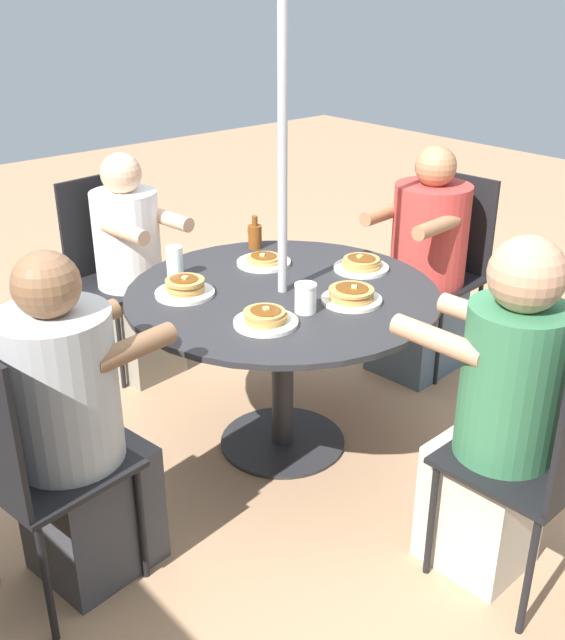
# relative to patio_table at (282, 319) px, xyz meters

# --- Properties ---
(ground_plane) EXTENTS (12.00, 12.00, 0.00)m
(ground_plane) POSITION_rel_patio_table_xyz_m (0.00, 0.00, -0.59)
(ground_plane) COLOR tan
(patio_table) EXTENTS (1.25, 1.25, 0.72)m
(patio_table) POSITION_rel_patio_table_xyz_m (0.00, 0.00, 0.00)
(patio_table) COLOR #28282B
(patio_table) RESTS_ON ground
(umbrella_pole) EXTENTS (0.04, 0.04, 2.01)m
(umbrella_pole) POSITION_rel_patio_table_xyz_m (0.00, 0.00, 0.41)
(umbrella_pole) COLOR #ADADB2
(umbrella_pole) RESTS_ON ground
(patio_chair_north) EXTENTS (0.46, 0.46, 0.96)m
(patio_chair_north) POSITION_rel_patio_table_xyz_m (1.17, 0.13, -0.05)
(patio_chair_north) COLOR black
(patio_chair_north) RESTS_ON ground
(diner_north) EXTENTS (0.49, 0.36, 1.12)m
(diner_north) POSITION_rel_patio_table_xyz_m (0.99, 0.11, -0.08)
(diner_north) COLOR gray
(diner_north) RESTS_ON ground
(patio_chair_east) EXTENTS (0.47, 0.47, 0.96)m
(patio_chair_east) POSITION_rel_patio_table_xyz_m (-0.16, 1.16, -0.05)
(patio_chair_east) COLOR black
(patio_chair_east) RESTS_ON ground
(diner_east) EXTENTS (0.40, 0.52, 1.16)m
(diner_east) POSITION_rel_patio_table_xyz_m (-0.14, 0.99, -0.07)
(diner_east) COLOR #3D3D42
(diner_east) RESTS_ON ground
(patio_chair_south) EXTENTS (0.44, 0.44, 0.96)m
(patio_chair_south) POSITION_rel_patio_table_xyz_m (-1.17, -0.05, -0.05)
(patio_chair_south) COLOR black
(patio_chair_south) RESTS_ON ground
(diner_south) EXTENTS (0.52, 0.34, 1.19)m
(diner_south) POSITION_rel_patio_table_xyz_m (-1.00, -0.04, -0.03)
(diner_south) COLOR beige
(diner_south) RESTS_ON ground
(patio_chair_west) EXTENTS (0.45, 0.45, 0.96)m
(patio_chair_west) POSITION_rel_patio_table_xyz_m (0.09, -1.17, -0.05)
(patio_chair_west) COLOR black
(patio_chair_west) RESTS_ON ground
(diner_west) EXTENTS (0.40, 0.52, 1.14)m
(diner_west) POSITION_rel_patio_table_xyz_m (0.08, -0.99, -0.08)
(diner_west) COLOR slate
(diner_west) RESTS_ON ground
(pancake_plate_a) EXTENTS (0.23, 0.23, 0.07)m
(pancake_plate_a) POSITION_rel_patio_table_xyz_m (-0.25, -0.13, 0.15)
(pancake_plate_a) COLOR silver
(pancake_plate_a) RESTS_ON patio_table
(pancake_plate_b) EXTENTS (0.23, 0.23, 0.07)m
(pancake_plate_b) POSITION_rel_patio_table_xyz_m (-0.20, 0.25, 0.15)
(pancake_plate_b) COLOR silver
(pancake_plate_b) RESTS_ON patio_table
(pancake_plate_c) EXTENTS (0.23, 0.23, 0.06)m
(pancake_plate_c) POSITION_rel_patio_table_xyz_m (-0.04, -0.41, 0.14)
(pancake_plate_c) COLOR silver
(pancake_plate_c) RESTS_ON patio_table
(pancake_plate_d) EXTENTS (0.23, 0.23, 0.08)m
(pancake_plate_d) POSITION_rel_patio_table_xyz_m (0.22, 0.31, 0.15)
(pancake_plate_d) COLOR silver
(pancake_plate_d) RESTS_ON patio_table
(pancake_plate_e) EXTENTS (0.23, 0.23, 0.05)m
(pancake_plate_e) POSITION_rel_patio_table_xyz_m (0.28, -0.14, 0.14)
(pancake_plate_e) COLOR silver
(pancake_plate_e) RESTS_ON patio_table
(syrup_bottle) EXTENTS (0.09, 0.06, 0.15)m
(syrup_bottle) POSITION_rel_patio_table_xyz_m (0.48, -0.24, 0.18)
(syrup_bottle) COLOR brown
(syrup_bottle) RESTS_ON patio_table
(coffee_cup) EXTENTS (0.08, 0.08, 0.11)m
(coffee_cup) POSITION_rel_patio_table_xyz_m (-0.21, 0.07, 0.18)
(coffee_cup) COLOR white
(coffee_cup) RESTS_ON patio_table
(drinking_glass_a) EXTENTS (0.07, 0.07, 0.13)m
(drinking_glass_a) POSITION_rel_patio_table_xyz_m (0.40, 0.24, 0.19)
(drinking_glass_a) COLOR silver
(drinking_glass_a) RESTS_ON patio_table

